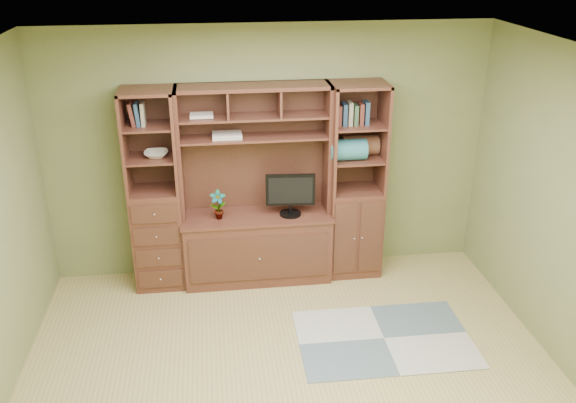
{
  "coord_description": "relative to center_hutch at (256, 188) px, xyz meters",
  "views": [
    {
      "loc": [
        -0.56,
        -3.89,
        3.35
      ],
      "look_at": [
        0.1,
        1.2,
        1.1
      ],
      "focal_mm": 38.0,
      "sensor_mm": 36.0,
      "label": 1
    }
  ],
  "objects": [
    {
      "name": "orchid",
      "position": [
        -0.39,
        -0.03,
        -0.14
      ],
      "size": [
        0.16,
        0.11,
        0.3
      ],
      "primitive_type": "imported",
      "color": "#B4673D",
      "rests_on": "center_hutch"
    },
    {
      "name": "left_tower",
      "position": [
        -1.0,
        0.04,
        0.0
      ],
      "size": [
        0.5,
        0.45,
        2.05
      ],
      "primitive_type": "cube",
      "color": "#52281C",
      "rests_on": "ground"
    },
    {
      "name": "blanket_teal",
      "position": [
        0.92,
        -0.01,
        0.37
      ],
      "size": [
        0.37,
        0.21,
        0.21
      ],
      "primitive_type": "cube",
      "color": "#2D7078",
      "rests_on": "right_tower"
    },
    {
      "name": "monitor",
      "position": [
        0.34,
        -0.03,
        0.01
      ],
      "size": [
        0.51,
        0.26,
        0.61
      ],
      "primitive_type": "cube",
      "rotation": [
        0.0,
        0.0,
        -0.08
      ],
      "color": "black",
      "rests_on": "center_hutch"
    },
    {
      "name": "blanket_red",
      "position": [
        1.08,
        0.12,
        0.37
      ],
      "size": [
        0.37,
        0.2,
        0.2
      ],
      "primitive_type": "cube",
      "color": "brown",
      "rests_on": "right_tower"
    },
    {
      "name": "rug",
      "position": [
        1.04,
        -1.23,
        -1.02
      ],
      "size": [
        1.56,
        1.05,
        0.01
      ],
      "primitive_type": "cube",
      "rotation": [
        0.0,
        0.0,
        -0.01
      ],
      "color": "gray",
      "rests_on": "ground"
    },
    {
      "name": "magazines",
      "position": [
        -0.27,
        0.09,
        0.54
      ],
      "size": [
        0.29,
        0.21,
        0.04
      ],
      "primitive_type": "cube",
      "color": "beige",
      "rests_on": "center_hutch"
    },
    {
      "name": "bowl",
      "position": [
        -0.95,
        0.04,
        0.39
      ],
      "size": [
        0.23,
        0.23,
        0.06
      ],
      "primitive_type": "imported",
      "color": "silver",
      "rests_on": "left_tower"
    },
    {
      "name": "center_hutch",
      "position": [
        0.0,
        0.0,
        0.0
      ],
      "size": [
        1.54,
        0.53,
        2.05
      ],
      "primitive_type": "cube",
      "color": "#52281C",
      "rests_on": "ground"
    },
    {
      "name": "right_tower",
      "position": [
        1.02,
        0.04,
        0.0
      ],
      "size": [
        0.55,
        0.45,
        2.05
      ],
      "primitive_type": "cube",
      "color": "#52281C",
      "rests_on": "ground"
    },
    {
      "name": "room",
      "position": [
        0.15,
        -1.73,
        0.28
      ],
      "size": [
        4.6,
        4.1,
        2.64
      ],
      "color": "tan",
      "rests_on": "ground"
    }
  ]
}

